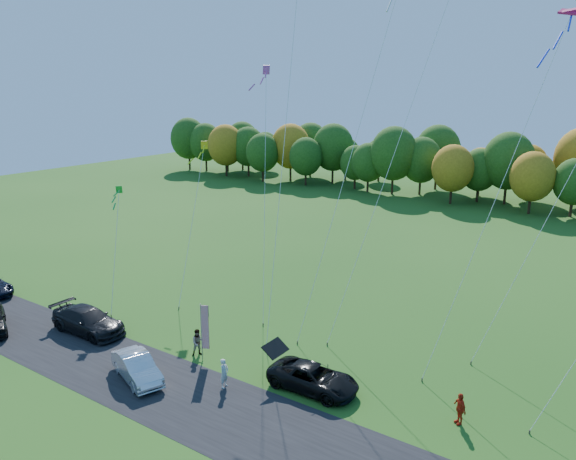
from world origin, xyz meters
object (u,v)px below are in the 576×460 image
Objects in this scene: silver_sedan at (137,367)px; feather_flag at (204,327)px; black_suv at (313,378)px; person_east at (460,409)px.

feather_flag is at bearing -3.84° from silver_sedan.
feather_flag reaches higher than silver_sedan.
silver_sedan is at bearing 116.66° from black_suv.
person_east is (16.27, 6.10, 0.09)m from silver_sedan.
black_suv is at bearing -41.50° from silver_sedan.
person_east reaches higher than silver_sedan.
silver_sedan is (-8.72, -4.70, 0.02)m from black_suv.
black_suv is 7.68m from person_east.
feather_flag is at bearing -130.16° from person_east.
feather_flag is (-7.05, -0.94, 1.53)m from black_suv.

